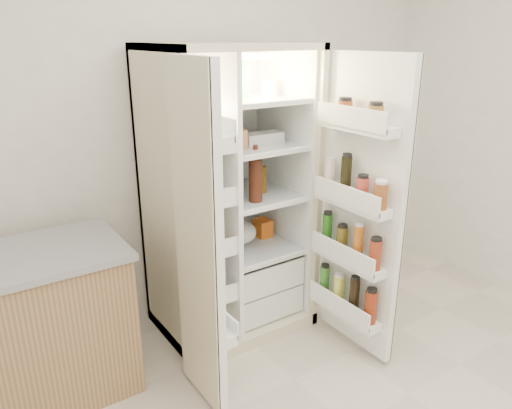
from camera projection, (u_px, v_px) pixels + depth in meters
wall_back at (194, 114)px, 3.16m from camera, size 4.00×0.02×2.70m
refrigerator at (228, 215)px, 3.11m from camera, size 0.92×0.70×1.80m
freezer_door at (200, 245)px, 2.32m from camera, size 0.15×0.40×1.72m
fridge_door at (360, 214)px, 2.77m from camera, size 0.17×0.58×1.72m
kitchen_counter at (15, 334)px, 2.44m from camera, size 1.14×0.61×0.83m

